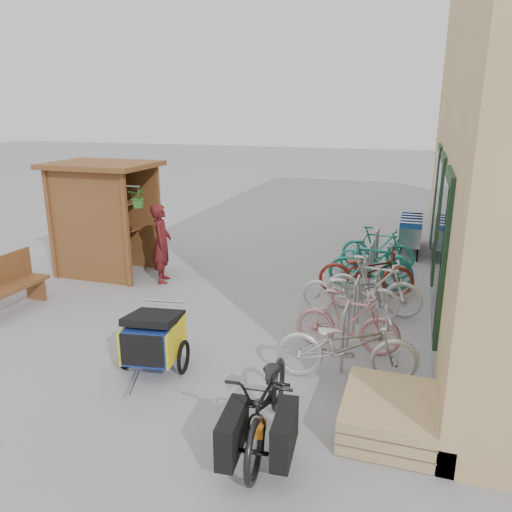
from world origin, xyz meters
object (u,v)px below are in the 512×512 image
(kiosk, at_px, (101,203))
(bike_4, at_px, (366,271))
(child_trailer, at_px, (154,337))
(bike_0, at_px, (347,345))
(pallet_stack, at_px, (389,415))
(bike_1, at_px, (348,321))
(cargo_bike, at_px, (268,403))
(bike_6, at_px, (375,257))
(bike_3, at_px, (373,286))
(shopping_carts, at_px, (411,229))
(bike_5, at_px, (371,265))
(bench, at_px, (5,284))
(bike_2, at_px, (350,291))
(person_kiosk, at_px, (162,243))
(bike_7, at_px, (378,248))

(kiosk, xyz_separation_m, bike_4, (5.56, 0.39, -1.08))
(child_trailer, distance_m, bike_0, 2.60)
(pallet_stack, height_order, bike_1, bike_1)
(cargo_bike, relative_size, bike_6, 1.24)
(bike_0, bearing_deg, bike_3, -12.04)
(bike_0, height_order, bike_4, bike_0)
(shopping_carts, distance_m, child_trailer, 8.03)
(kiosk, xyz_separation_m, bike_6, (5.61, 1.63, -1.14))
(child_trailer, bearing_deg, bike_3, 39.42)
(bike_1, height_order, bike_5, bike_5)
(bench, distance_m, bike_1, 5.96)
(bike_2, bearing_deg, bench, 109.98)
(person_kiosk, bearing_deg, bike_1, -134.83)
(bike_0, height_order, bike_6, bike_0)
(bike_1, relative_size, bike_7, 0.96)
(bench, bearing_deg, bike_2, 16.44)
(pallet_stack, xyz_separation_m, child_trailer, (-3.16, 0.43, 0.28))
(bike_0, distance_m, bike_5, 3.62)
(bench, bearing_deg, bike_0, -4.20)
(bike_1, distance_m, bike_2, 1.34)
(child_trailer, distance_m, bike_4, 4.54)
(pallet_stack, distance_m, bike_1, 1.97)
(bike_4, height_order, bike_6, bike_4)
(child_trailer, bearing_deg, bench, 154.91)
(bike_1, xyz_separation_m, bike_3, (0.22, 1.57, 0.04))
(child_trailer, bearing_deg, bike_2, 41.22)
(bike_3, relative_size, bike_5, 1.02)
(pallet_stack, xyz_separation_m, bike_0, (-0.62, 0.99, 0.28))
(bench, bearing_deg, person_kiosk, 51.01)
(pallet_stack, height_order, bike_0, bike_0)
(bike_7, bearing_deg, pallet_stack, -166.80)
(bench, xyz_separation_m, bike_5, (6.01, 3.14, 0.00))
(bench, relative_size, bike_1, 0.99)
(bike_1, xyz_separation_m, bike_5, (0.06, 2.79, 0.03))
(pallet_stack, height_order, person_kiosk, person_kiosk)
(person_kiosk, bearing_deg, bike_6, -86.59)
(shopping_carts, height_order, bike_4, shopping_carts)
(shopping_carts, height_order, person_kiosk, person_kiosk)
(bike_7, bearing_deg, bike_1, -174.09)
(kiosk, height_order, bike_3, kiosk)
(kiosk, distance_m, shopping_carts, 7.48)
(person_kiosk, bearing_deg, bike_2, -118.20)
(bench, distance_m, bike_6, 7.24)
(kiosk, xyz_separation_m, pallet_stack, (6.28, -3.87, -1.34))
(cargo_bike, xyz_separation_m, bike_1, (0.49, 2.43, -0.02))
(bench, distance_m, bike_3, 6.46)
(shopping_carts, bearing_deg, cargo_bike, -98.22)
(person_kiosk, bearing_deg, bike_5, -97.77)
(bike_2, distance_m, bike_4, 1.13)
(kiosk, xyz_separation_m, child_trailer, (3.12, -3.44, -1.07))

